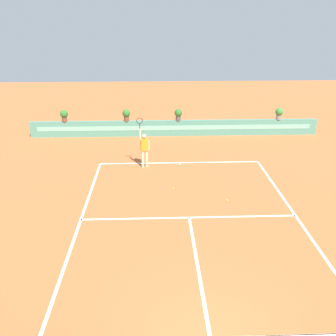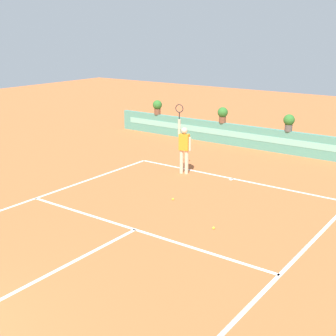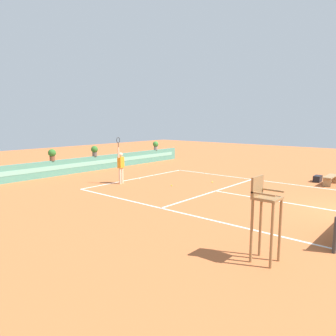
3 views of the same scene
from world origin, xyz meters
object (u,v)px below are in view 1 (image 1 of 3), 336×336
object	(u,v)px
tennis_ball_near_baseline	(173,188)
potted_plant_far_left	(64,115)
tennis_player	(144,147)
tennis_ball_mid_court	(227,200)
potted_plant_centre	(178,114)
potted_plant_left	(126,114)
potted_plant_far_right	(279,113)

from	to	relation	value
tennis_ball_near_baseline	potted_plant_far_left	distance (m)	9.95
tennis_player	tennis_ball_mid_court	size ratio (longest dim) A/B	38.01
tennis_player	potted_plant_centre	distance (m)	5.39
tennis_ball_near_baseline	potted_plant_centre	xyz separation A→B (m)	(0.68, 7.55, 1.38)
potted_plant_far_left	potted_plant_left	xyz separation A→B (m)	(3.80, 0.00, 0.00)
tennis_ball_near_baseline	tennis_ball_mid_court	world-z (taller)	same
tennis_ball_near_baseline	potted_plant_far_left	bearing A→B (deg)	130.00
tennis_player	potted_plant_far_left	xyz separation A→B (m)	(-5.02, 5.00, 0.36)
tennis_ball_near_baseline	potted_plant_far_right	size ratio (longest dim) A/B	0.09
tennis_player	potted_plant_left	world-z (taller)	tennis_player
tennis_ball_near_baseline	potted_plant_left	bearing A→B (deg)	108.54
tennis_player	potted_plant_far_left	size ratio (longest dim) A/B	3.57
potted_plant_far_left	potted_plant_far_right	distance (m)	13.34
tennis_ball_mid_court	potted_plant_centre	size ratio (longest dim) A/B	0.09
tennis_player	potted_plant_far_right	size ratio (longest dim) A/B	3.57
potted_plant_centre	tennis_ball_near_baseline	bearing A→B (deg)	-95.18
tennis_ball_mid_court	tennis_ball_near_baseline	bearing A→B (deg)	151.70
tennis_player	potted_plant_centre	xyz separation A→B (m)	(2.00, 5.00, 0.36)
potted_plant_far_right	potted_plant_left	world-z (taller)	same
potted_plant_far_right	potted_plant_centre	distance (m)	6.32
tennis_player	potted_plant_far_left	bearing A→B (deg)	135.13
potted_plant_far_right	potted_plant_left	xyz separation A→B (m)	(-9.54, 0.00, 0.00)
potted_plant_left	tennis_player	bearing A→B (deg)	-76.32
tennis_player	potted_plant_far_right	distance (m)	9.71
tennis_ball_mid_court	potted_plant_far_right	distance (m)	10.07
tennis_player	potted_plant_far_right	world-z (taller)	tennis_player
tennis_ball_mid_court	potted_plant_far_left	size ratio (longest dim) A/B	0.09
tennis_player	tennis_ball_near_baseline	bearing A→B (deg)	-62.76
tennis_ball_mid_court	potted_plant_far_right	size ratio (longest dim) A/B	0.09
potted_plant_left	tennis_ball_near_baseline	bearing A→B (deg)	-71.46
potted_plant_far_left	potted_plant_left	world-z (taller)	same
tennis_player	potted_plant_left	size ratio (longest dim) A/B	3.57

